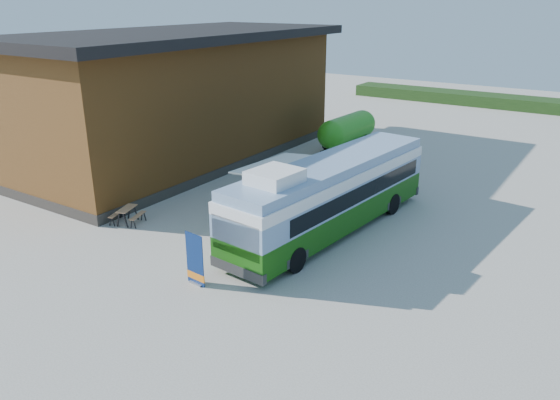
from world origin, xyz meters
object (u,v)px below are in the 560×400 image
Objects in this scene: person_a at (310,200)px; person_b at (362,162)px; picnic_table at (127,212)px; banner at (195,264)px; bus at (330,193)px; slurry_tanker at (347,130)px.

person_a is 6.73m from person_b.
picnic_table is 0.87× the size of person_b.
picnic_table is at bearing 163.76° from banner.
person_a is at bearing 156.94° from bus.
bus is 8.81m from picnic_table.
picnic_table is (-6.08, 2.44, -0.24)m from banner.
slurry_tanker is at bearing -92.26° from person_b.
person_b is 0.29× the size of slurry_tanker.
picnic_table is (-7.74, -4.05, -1.17)m from bus.
bus is at bearing 68.87° from person_b.
slurry_tanker reaches higher than picnic_table.
banner is at bearing -76.26° from slurry_tanker.
person_b is at bearing 46.98° from person_a.
banner is 0.31× the size of slurry_tanker.
bus reaches higher than picnic_table.
bus is 1.95× the size of slurry_tanker.
person_b reaches higher than person_a.
picnic_table is 0.25× the size of slurry_tanker.
bus is 6.76m from banner.
slurry_tanker reaches higher than banner.
person_b is (-2.06, 7.45, -0.82)m from bus.
banner is at bearing 55.07° from person_b.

